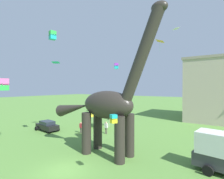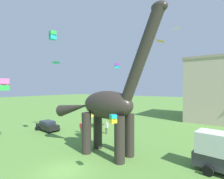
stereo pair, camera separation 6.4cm
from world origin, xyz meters
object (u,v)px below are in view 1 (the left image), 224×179
object	(u,v)px
person_strolling_adult	(106,126)
kite_far_left	(56,62)
person_far_spectator	(81,126)
kite_drifting	(3,84)
kite_mid_left	(176,29)
parked_sedan_left	(47,126)
festival_canopy_tent	(98,113)
kite_far_right	(53,35)
kite_apex	(116,66)
kite_high_left	(160,41)
dinosaur_sculpture	(107,105)
kite_mid_center	(114,119)
kite_high_right	(116,104)

from	to	relation	value
person_strolling_adult	kite_far_left	xyz separation A→B (m)	(-6.44, -3.87, 9.45)
person_far_spectator	kite_drifting	bearing A→B (deg)	24.14
person_strolling_adult	kite_mid_left	size ratio (longest dim) A/B	1.46
parked_sedan_left	festival_canopy_tent	distance (m)	8.34
kite_far_right	kite_apex	xyz separation A→B (m)	(-4.66, 21.23, -1.05)
person_far_spectator	kite_drifting	xyz separation A→B (m)	(-3.56, -9.04, 6.15)
festival_canopy_tent	kite_high_left	distance (m)	16.08
dinosaur_sculpture	kite_far_right	distance (m)	10.62
kite_mid_center	kite_high_right	bearing A→B (deg)	122.00
kite_mid_left	kite_far_left	bearing A→B (deg)	-148.33
festival_canopy_tent	dinosaur_sculpture	bearing A→B (deg)	-47.03
person_far_spectator	kite_mid_center	world-z (taller)	kite_mid_center
kite_mid_center	dinosaur_sculpture	bearing A→B (deg)	130.47
parked_sedan_left	kite_drifting	bearing A→B (deg)	-68.20
kite_mid_center	kite_far_right	bearing A→B (deg)	164.22
kite_drifting	kite_high_left	world-z (taller)	kite_high_left
person_far_spectator	kite_mid_center	xyz separation A→B (m)	(11.53, -8.61, 3.64)
person_far_spectator	festival_canopy_tent	size ratio (longest dim) A/B	0.53
parked_sedan_left	kite_apex	world-z (taller)	kite_apex
kite_high_right	kite_mid_center	distance (m)	16.64
kite_drifting	kite_mid_center	world-z (taller)	kite_drifting
parked_sedan_left	kite_mid_center	size ratio (longest dim) A/B	7.58
kite_far_left	kite_high_left	world-z (taller)	kite_high_left
kite_far_right	kite_high_right	distance (m)	14.29
person_strolling_adult	kite_apex	size ratio (longest dim) A/B	1.36
kite_high_left	kite_drifting	bearing A→B (deg)	-121.76
dinosaur_sculpture	kite_far_right	xyz separation A→B (m)	(-7.00, -1.25, 7.90)
parked_sedan_left	kite_far_right	size ratio (longest dim) A/B	4.46
kite_far_right	person_strolling_adult	bearing A→B (deg)	72.29
festival_canopy_tent	kite_drifting	size ratio (longest dim) A/B	2.28
festival_canopy_tent	kite_high_left	world-z (taller)	kite_high_left
kite_far_right	kite_mid_center	distance (m)	13.81
dinosaur_sculpture	kite_apex	bearing A→B (deg)	148.93
person_strolling_adult	kite_high_right	xyz separation A→B (m)	(-0.58, 3.65, 3.07)
festival_canopy_tent	kite_far_right	bearing A→B (deg)	-83.88
kite_apex	kite_mid_center	distance (m)	29.55
kite_apex	kite_high_right	world-z (taller)	kite_apex
person_far_spectator	kite_far_left	bearing A→B (deg)	-11.68
parked_sedan_left	kite_high_right	world-z (taller)	kite_high_right
parked_sedan_left	festival_canopy_tent	xyz separation A→B (m)	(5.30, 6.20, 1.74)
person_strolling_adult	festival_canopy_tent	xyz separation A→B (m)	(-3.44, 2.43, 1.46)
kite_apex	kite_drifting	distance (m)	25.11
dinosaur_sculpture	parked_sedan_left	world-z (taller)	dinosaur_sculpture
person_strolling_adult	person_far_spectator	xyz separation A→B (m)	(-3.29, -1.85, -0.07)
kite_mid_left	kite_high_left	bearing A→B (deg)	137.33
festival_canopy_tent	kite_high_right	xyz separation A→B (m)	(2.87, 1.21, 1.60)
dinosaur_sculpture	kite_mid_center	bearing A→B (deg)	-20.86
person_far_spectator	kite_far_right	bearing A→B (deg)	54.82
parked_sedan_left	person_strolling_adult	world-z (taller)	person_strolling_adult
kite_apex	kite_high_left	distance (m)	13.58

